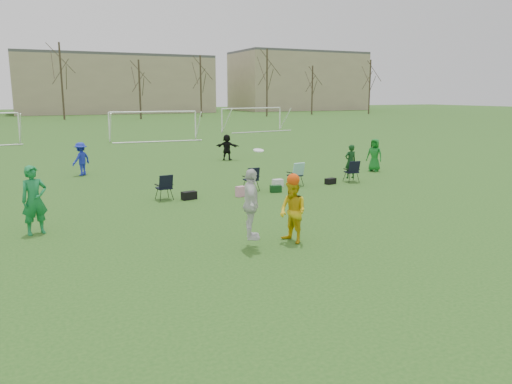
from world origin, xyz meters
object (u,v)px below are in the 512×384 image
goal_right (252,113)px  fielder_blue (81,159)px  fielder_black (227,147)px  fielder_green_near (34,200)px  fielder_green_far (374,155)px  center_contest (273,208)px  goal_mid (153,117)px

goal_right → fielder_blue: bearing=-138.8°
fielder_black → fielder_green_near: bearing=88.4°
fielder_green_far → goal_right: (6.01, 27.92, 1.09)m
fielder_green_far → fielder_black: (-5.21, 7.25, -0.06)m
fielder_green_near → fielder_blue: fielder_green_near is taller
center_contest → fielder_green_near: bearing=145.6°
fielder_green_far → goal_mid: (-5.99, 21.92, 1.09)m
fielder_blue → fielder_green_far: 14.64m
fielder_green_far → center_contest: center_contest is taller
fielder_green_far → fielder_black: fielder_green_far is taller
fielder_green_near → center_contest: 6.77m
fielder_green_near → goal_mid: size_ratio=0.27×
fielder_green_near → fielder_blue: size_ratio=1.22×
fielder_green_near → fielder_green_far: (16.14, 5.31, -0.15)m
fielder_green_far → goal_right: bearing=138.1°
fielder_blue → fielder_black: 8.83m
goal_mid → goal_right: 13.42m
fielder_green_far → center_contest: bearing=-78.9°
fielder_black → goal_right: size_ratio=0.21×
fielder_green_far → goal_right: size_ratio=0.23×
fielder_blue → fielder_black: (8.54, 2.24, -0.03)m
fielder_green_near → goal_mid: (10.15, 27.23, 0.94)m
fielder_green_far → goal_mid: size_ratio=0.23×
fielder_blue → fielder_green_near: bearing=37.8°
fielder_blue → goal_right: (19.77, 22.91, 1.12)m
center_contest → goal_right: 40.59m
fielder_green_near → fielder_black: (10.93, 12.56, -0.21)m
fielder_green_near → goal_right: size_ratio=0.27×
fielder_blue → fielder_green_far: (13.76, -5.01, 0.03)m
fielder_black → center_contest: 17.23m
fielder_blue → goal_right: size_ratio=0.22×
goal_mid → fielder_green_near: bearing=-106.4°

